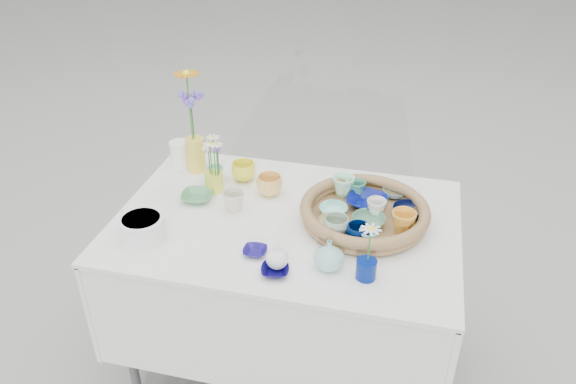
% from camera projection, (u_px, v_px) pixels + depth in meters
% --- Properties ---
extents(ground, '(80.00, 80.00, 0.00)m').
position_uv_depth(ground, '(287.00, 362.00, 2.48)').
color(ground, '#97968D').
extents(display_table, '(1.26, 0.86, 0.77)m').
position_uv_depth(display_table, '(287.00, 362.00, 2.48)').
color(display_table, white).
rests_on(display_table, ground).
extents(wicker_tray, '(0.47, 0.47, 0.08)m').
position_uv_depth(wicker_tray, '(364.00, 213.00, 2.05)').
color(wicker_tray, brown).
rests_on(wicker_tray, display_table).
extents(tray_ceramic_0, '(0.18, 0.18, 0.04)m').
position_uv_depth(tray_ceramic_0, '(367.00, 202.00, 2.12)').
color(tray_ceramic_0, navy).
rests_on(tray_ceramic_0, wicker_tray).
extents(tray_ceramic_1, '(0.15, 0.15, 0.04)m').
position_uv_depth(tray_ceramic_1, '(408.00, 211.00, 2.06)').
color(tray_ceramic_1, '#070E34').
rests_on(tray_ceramic_1, wicker_tray).
extents(tray_ceramic_2, '(0.10, 0.10, 0.08)m').
position_uv_depth(tray_ceramic_2, '(403.00, 222.00, 1.96)').
color(tray_ceramic_2, gold).
rests_on(tray_ceramic_2, wicker_tray).
extents(tray_ceramic_3, '(0.12, 0.12, 0.04)m').
position_uv_depth(tray_ceramic_3, '(368.00, 221.00, 2.00)').
color(tray_ceramic_3, '#559070').
rests_on(tray_ceramic_3, wicker_tray).
extents(tray_ceramic_4, '(0.12, 0.12, 0.07)m').
position_uv_depth(tray_ceramic_4, '(336.00, 227.00, 1.95)').
color(tray_ceramic_4, '#90AF98').
rests_on(tray_ceramic_4, wicker_tray).
extents(tray_ceramic_5, '(0.11, 0.11, 0.03)m').
position_uv_depth(tray_ceramic_5, '(333.00, 211.00, 2.07)').
color(tray_ceramic_5, '#92EDDC').
rests_on(tray_ceramic_5, wicker_tray).
extents(tray_ceramic_6, '(0.09, 0.09, 0.08)m').
position_uv_depth(tray_ceramic_6, '(343.00, 186.00, 2.17)').
color(tray_ceramic_6, '#B5FDD3').
rests_on(tray_ceramic_6, wicker_tray).
extents(tray_ceramic_7, '(0.09, 0.09, 0.07)m').
position_uv_depth(tray_ceramic_7, '(376.00, 208.00, 2.05)').
color(tray_ceramic_7, white).
rests_on(tray_ceramic_7, wicker_tray).
extents(tray_ceramic_8, '(0.12, 0.12, 0.03)m').
position_uv_depth(tray_ceramic_8, '(394.00, 193.00, 2.18)').
color(tray_ceramic_8, '#81C0DF').
rests_on(tray_ceramic_8, wicker_tray).
extents(tray_ceramic_9, '(0.08, 0.08, 0.07)m').
position_uv_depth(tray_ceramic_9, '(358.00, 233.00, 1.92)').
color(tray_ceramic_9, '#00113C').
rests_on(tray_ceramic_9, wicker_tray).
extents(tray_ceramic_10, '(0.12, 0.12, 0.03)m').
position_uv_depth(tray_ceramic_10, '(332.00, 223.00, 2.00)').
color(tray_ceramic_10, '#D9B574').
rests_on(tray_ceramic_10, wicker_tray).
extents(tray_ceramic_11, '(0.08, 0.08, 0.06)m').
position_uv_depth(tray_ceramic_11, '(368.00, 238.00, 1.90)').
color(tray_ceramic_11, '#81D2CE').
rests_on(tray_ceramic_11, wicker_tray).
extents(tray_ceramic_12, '(0.07, 0.07, 0.06)m').
position_uv_depth(tray_ceramic_12, '(357.00, 189.00, 2.17)').
color(tray_ceramic_12, '#3F946F').
rests_on(tray_ceramic_12, wicker_tray).
extents(loose_ceramic_0, '(0.10, 0.10, 0.08)m').
position_uv_depth(loose_ceramic_0, '(244.00, 171.00, 2.31)').
color(loose_ceramic_0, yellow).
rests_on(loose_ceramic_0, display_table).
extents(loose_ceramic_1, '(0.13, 0.13, 0.08)m').
position_uv_depth(loose_ceramic_1, '(270.00, 185.00, 2.21)').
color(loose_ceramic_1, '#EFB75E').
rests_on(loose_ceramic_1, display_table).
extents(loose_ceramic_2, '(0.14, 0.14, 0.03)m').
position_uv_depth(loose_ceramic_2, '(197.00, 197.00, 2.19)').
color(loose_ceramic_2, '#4B935B').
rests_on(loose_ceramic_2, display_table).
extents(loose_ceramic_3, '(0.09, 0.09, 0.08)m').
position_uv_depth(loose_ceramic_3, '(234.00, 201.00, 2.12)').
color(loose_ceramic_3, beige).
rests_on(loose_ceramic_3, display_table).
extents(loose_ceramic_4, '(0.09, 0.09, 0.02)m').
position_uv_depth(loose_ceramic_4, '(255.00, 251.00, 1.90)').
color(loose_ceramic_4, navy).
rests_on(loose_ceramic_4, display_table).
extents(loose_ceramic_5, '(0.08, 0.08, 0.07)m').
position_uv_depth(loose_ceramic_5, '(215.00, 174.00, 2.30)').
color(loose_ceramic_5, '#8BDBC6').
rests_on(loose_ceramic_5, display_table).
extents(loose_ceramic_6, '(0.11, 0.11, 0.02)m').
position_uv_depth(loose_ceramic_6, '(275.00, 271.00, 1.81)').
color(loose_ceramic_6, '#0B0648').
rests_on(loose_ceramic_6, display_table).
extents(fluted_bowl, '(0.20, 0.20, 0.08)m').
position_uv_depth(fluted_bowl, '(142.00, 228.00, 1.96)').
color(fluted_bowl, white).
rests_on(fluted_bowl, display_table).
extents(bud_vase_paleblue, '(0.09, 0.09, 0.11)m').
position_uv_depth(bud_vase_paleblue, '(277.00, 254.00, 1.81)').
color(bud_vase_paleblue, white).
rests_on(bud_vase_paleblue, display_table).
extents(bud_vase_seafoam, '(0.11, 0.11, 0.11)m').
position_uv_depth(bud_vase_seafoam, '(329.00, 255.00, 1.81)').
color(bud_vase_seafoam, '#89CDBC').
rests_on(bud_vase_seafoam, display_table).
extents(bud_vase_cobalt, '(0.09, 0.09, 0.07)m').
position_uv_depth(bud_vase_cobalt, '(366.00, 269.00, 1.78)').
color(bud_vase_cobalt, navy).
rests_on(bud_vase_cobalt, display_table).
extents(single_daisy, '(0.08, 0.08, 0.14)m').
position_uv_depth(single_daisy, '(369.00, 245.00, 1.74)').
color(single_daisy, white).
rests_on(single_daisy, bud_vase_cobalt).
extents(tall_vase_yellow, '(0.09, 0.09, 0.15)m').
position_uv_depth(tall_vase_yellow, '(196.00, 155.00, 2.36)').
color(tall_vase_yellow, yellow).
rests_on(tall_vase_yellow, display_table).
extents(gerbera, '(0.15, 0.15, 0.30)m').
position_uv_depth(gerbera, '(190.00, 108.00, 2.24)').
color(gerbera, orange).
rests_on(gerbera, tall_vase_yellow).
extents(hydrangea, '(0.09, 0.09, 0.24)m').
position_uv_depth(hydrangea, '(192.00, 118.00, 2.29)').
color(hydrangea, '#6A61D0').
rests_on(hydrangea, tall_vase_yellow).
extents(white_pitcher, '(0.14, 0.12, 0.11)m').
position_uv_depth(white_pitcher, '(180.00, 154.00, 2.40)').
color(white_pitcher, white).
rests_on(white_pitcher, display_table).
extents(daisy_cup, '(0.10, 0.10, 0.08)m').
position_uv_depth(daisy_cup, '(214.00, 182.00, 2.24)').
color(daisy_cup, '#CFD538').
rests_on(daisy_cup, display_table).
extents(daisy_posy, '(0.10, 0.10, 0.16)m').
position_uv_depth(daisy_posy, '(213.00, 156.00, 2.17)').
color(daisy_posy, white).
rests_on(daisy_posy, daisy_cup).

